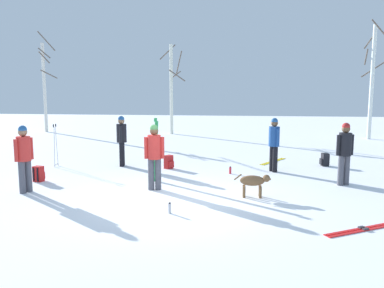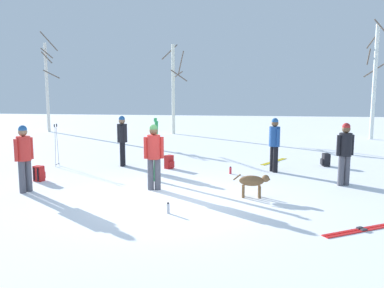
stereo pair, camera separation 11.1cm
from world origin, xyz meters
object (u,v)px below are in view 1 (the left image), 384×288
Objects in this scene: ski_pair_planted_0 at (156,150)px; ski_pair_lying_1 at (273,161)px; backpack_1 at (169,162)px; birch_tree_2 at (372,80)px; person_0 at (274,141)px; water_bottle_0 at (230,170)px; birch_tree_1 at (172,87)px; ski_poles_0 at (55,144)px; backpack_2 at (39,174)px; birch_tree_0 at (45,85)px; person_2 at (122,138)px; ski_pair_lying_0 at (362,229)px; backpack_0 at (325,160)px; dog at (254,182)px; person_4 at (24,155)px; water_bottle_1 at (170,208)px; person_3 at (345,150)px; person_1 at (154,153)px.

ski_pair_planted_0 is 1.17× the size of ski_pair_lying_1.
backpack_1 is 0.07× the size of birch_tree_2.
person_0 is 1.68m from water_bottle_0.
birch_tree_1 is at bearing 173.87° from birch_tree_2.
backpack_2 is (0.50, -2.11, -0.56)m from ski_poles_0.
birch_tree_1 reaches higher than water_bottle_0.
birch_tree_0 is (-12.86, 10.24, 1.87)m from person_0.
ski_poles_0 is at bearing -170.45° from person_2.
ski_pair_lying_0 is at bearing -36.45° from ski_pair_planted_0.
dog is at bearing -120.97° from backpack_0.
person_2 and person_4 have the same top height.
dog is 0.59× the size of ski_pair_lying_0.
birch_tree_0 is at bearing 116.20° from backpack_2.
ski_poles_0 is 6.57m from water_bottle_1.
backpack_2 is 0.08× the size of birch_tree_1.
ski_pair_lying_1 is at bearing 115.77° from person_3.
birch_tree_1 is at bearing 89.81° from person_2.
water_bottle_1 reaches higher than water_bottle_0.
birch_tree_0 is (-14.06, 15.36, 2.84)m from ski_pair_lying_0.
person_3 is at bearing 35.08° from water_bottle_1.
dog is at bearing -27.20° from ski_pair_planted_0.
birch_tree_1 is at bearing 83.91° from person_4.
birch_tree_1 reaches higher than person_4.
birch_tree_1 reaches higher than person_2.
person_2 is at bearing 167.73° from water_bottle_0.
person_0 is 2.35m from person_3.
birch_tree_2 reaches higher than birch_tree_0.
person_4 is 5.78m from dog.
person_0 is at bearing 103.21° from ski_pair_lying_0.
person_4 is (-1.41, -3.67, 0.00)m from person_2.
ski_poles_0 is (-3.99, 2.64, -0.21)m from person_1.
birch_tree_1 reaches higher than backpack_1.
birch_tree_2 is at bearing 34.93° from ski_poles_0.
person_3 is at bearing 12.58° from person_1.
person_0 reaches higher than water_bottle_1.
backpack_0 is (2.55, 4.24, -0.17)m from dog.
person_4 is 5.92m from water_bottle_0.
birch_tree_2 is (10.75, 8.67, 2.12)m from person_2.
ski_poles_0 is (-7.40, -1.82, 0.76)m from ski_pair_lying_1.
person_2 is 3.93m from person_4.
person_0 is at bearing -122.34° from birch_tree_2.
ski_pair_lying_1 is 7.94m from backpack_2.
backpack_1 is (-5.15, 1.65, -0.77)m from person_3.
ski_pair_lying_1 is at bearing 29.59° from backpack_2.
person_2 is 3.89m from water_bottle_0.
person_1 is 3.90× the size of backpack_2.
dog is 0.58× the size of ski_pair_lying_1.
ski_pair_lying_1 is 3.50× the size of backpack_0.
ski_pair_planted_0 is at bearing -151.63° from backpack_0.
water_bottle_0 is at bearing -15.61° from backpack_1.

